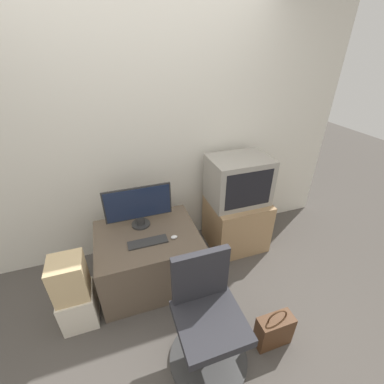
{
  "coord_description": "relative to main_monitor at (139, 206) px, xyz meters",
  "views": [
    {
      "loc": [
        -0.32,
        -1.07,
        2.05
      ],
      "look_at": [
        0.36,
        0.94,
        0.8
      ],
      "focal_mm": 24.0,
      "sensor_mm": 36.0,
      "label": 1
    }
  ],
  "objects": [
    {
      "name": "cardboard_box_upper",
      "position": [
        -0.62,
        -0.42,
        -0.26
      ],
      "size": [
        0.25,
        0.24,
        0.35
      ],
      "color": "#D1B27F",
      "rests_on": "cardboard_box_lower"
    },
    {
      "name": "desk",
      "position": [
        0.02,
        -0.16,
        -0.49
      ],
      "size": [
        0.92,
        0.73,
        0.55
      ],
      "color": "brown",
      "rests_on": "ground_plane"
    },
    {
      "name": "side_stand",
      "position": [
        1.05,
        0.04,
        -0.48
      ],
      "size": [
        0.61,
        0.54,
        0.58
      ],
      "color": "#A37F56",
      "rests_on": "ground_plane"
    },
    {
      "name": "main_monitor",
      "position": [
        0.0,
        0.0,
        0.0
      ],
      "size": [
        0.61,
        0.17,
        0.4
      ],
      "color": "#2D2D2D",
      "rests_on": "desk"
    },
    {
      "name": "mouse",
      "position": [
        0.25,
        -0.29,
        -0.2
      ],
      "size": [
        0.06,
        0.04,
        0.03
      ],
      "color": "silver",
      "rests_on": "desk"
    },
    {
      "name": "ground_plane",
      "position": [
        0.15,
        -0.92,
        -0.76
      ],
      "size": [
        12.0,
        12.0,
        0.0
      ],
      "primitive_type": "plane",
      "color": "#4C4742"
    },
    {
      "name": "cardboard_box_lower",
      "position": [
        -0.62,
        -0.42,
        -0.6
      ],
      "size": [
        0.27,
        0.27,
        0.33
      ],
      "color": "beige",
      "rests_on": "ground_plane"
    },
    {
      "name": "office_chair",
      "position": [
        0.28,
        -1.01,
        -0.4
      ],
      "size": [
        0.58,
        0.58,
        0.89
      ],
      "color": "#333333",
      "rests_on": "ground_plane"
    },
    {
      "name": "wall_back",
      "position": [
        0.15,
        0.4,
        0.54
      ],
      "size": [
        4.4,
        0.05,
        2.6
      ],
      "color": "silver",
      "rests_on": "ground_plane"
    },
    {
      "name": "crt_tv",
      "position": [
        1.04,
        0.06,
        0.06
      ],
      "size": [
        0.6,
        0.45,
        0.49
      ],
      "color": "gray",
      "rests_on": "side_stand"
    },
    {
      "name": "keyboard",
      "position": [
        0.02,
        -0.27,
        -0.21
      ],
      "size": [
        0.34,
        0.11,
        0.01
      ],
      "color": "#2D2D2D",
      "rests_on": "desk"
    },
    {
      "name": "handbag",
      "position": [
        0.8,
        -1.1,
        -0.62
      ],
      "size": [
        0.28,
        0.12,
        0.38
      ],
      "color": "#4C2D19",
      "rests_on": "ground_plane"
    }
  ]
}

